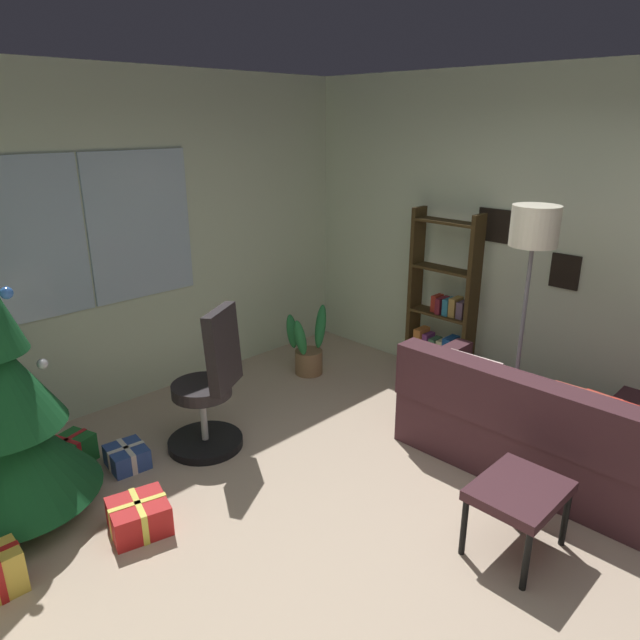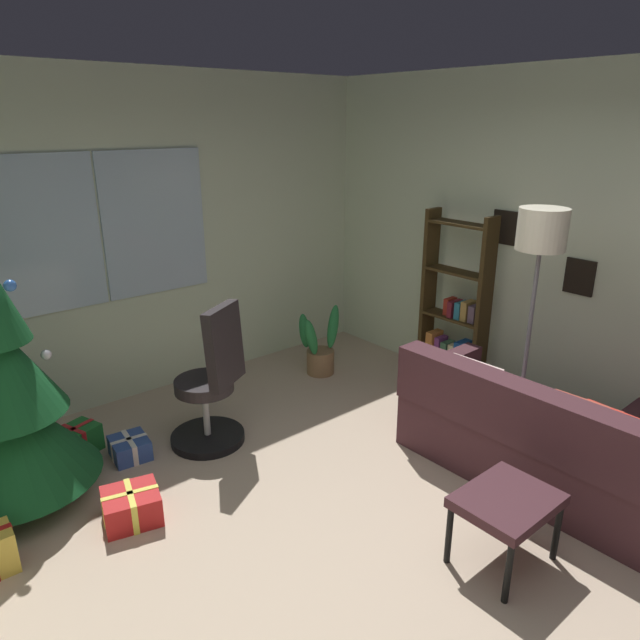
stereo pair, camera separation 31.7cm
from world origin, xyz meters
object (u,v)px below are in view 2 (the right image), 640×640
potted_plant (319,349)px  bookshelf (455,313)px  gift_box_red (132,506)px  holiday_tree (3,399)px  gift_box_blue (130,448)px  footstool (507,505)px  couch (577,446)px  floor_lamp (540,251)px  gift_box_green (75,441)px  office_chair (212,391)px

potted_plant → bookshelf: bearing=-54.1°
gift_box_red → potted_plant: (2.29, 0.93, 0.15)m
holiday_tree → gift_box_blue: size_ratio=6.94×
footstool → couch: bearing=5.8°
footstool → floor_lamp: size_ratio=0.30×
gift_box_green → bookshelf: bearing=-19.2°
floor_lamp → gift_box_green: bearing=141.7°
gift_box_red → gift_box_green: gift_box_green is taller
footstool → gift_box_red: size_ratio=1.36×
holiday_tree → bookshelf: 3.56m
footstool → floor_lamp: (1.12, 0.61, 1.14)m
bookshelf → gift_box_blue: bearing=164.6°
floor_lamp → potted_plant: bearing=97.7°
bookshelf → office_chair: bearing=166.1°
office_chair → bookshelf: bearing=-13.9°
office_chair → holiday_tree: bearing=171.1°
gift_box_red → bookshelf: size_ratio=0.25×
potted_plant → gift_box_blue: bearing=-172.9°
couch → gift_box_blue: size_ratio=6.64×
gift_box_blue → potted_plant: size_ratio=0.46×
couch → floor_lamp: (0.12, 0.51, 1.22)m
couch → gift_box_green: size_ratio=5.26×
gift_box_green → bookshelf: size_ratio=0.24×
footstool → holiday_tree: (-1.90, 2.33, 0.36)m
office_chair → bookshelf: bookshelf is taller
couch → floor_lamp: size_ratio=1.14×
gift_box_red → potted_plant: bearing=22.2°
gift_box_blue → potted_plant: bearing=7.1°
holiday_tree → gift_box_green: size_ratio=5.51×
couch → office_chair: office_chair is taller
couch → footstool: couch is taller
bookshelf → floor_lamp: size_ratio=0.90×
gift_box_red → gift_box_blue: bearing=68.3°
holiday_tree → floor_lamp: 3.56m
office_chair → potted_plant: bearing=18.2°
footstool → office_chair: office_chair is taller
couch → footstool: bearing=-174.2°
potted_plant → gift_box_green: bearing=178.8°
bookshelf → floor_lamp: bearing=-115.3°
footstool → gift_box_green: (-1.46, 2.64, -0.27)m
gift_box_red → floor_lamp: bearing=-22.4°
office_chair → footstool: bearing=-74.5°
holiday_tree → gift_box_green: holiday_tree is taller
gift_box_red → bookshelf: 3.08m
gift_box_green → gift_box_blue: size_ratio=1.26×
holiday_tree → gift_box_red: 1.03m
gift_box_red → bookshelf: (3.02, -0.08, 0.62)m
footstool → holiday_tree: holiday_tree is taller
couch → gift_box_green: bearing=134.0°
footstool → office_chair: bearing=105.5°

